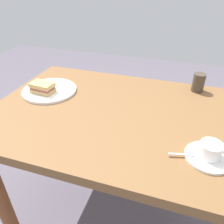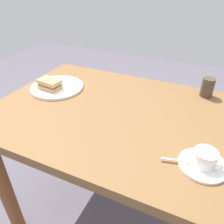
% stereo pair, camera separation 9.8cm
% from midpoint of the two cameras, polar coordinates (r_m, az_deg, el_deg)
% --- Properties ---
extents(ground_plane, '(6.00, 6.00, 0.00)m').
position_cam_midpoint_polar(ground_plane, '(1.60, 2.49, -23.82)').
color(ground_plane, '#5D5762').
extents(dining_table, '(1.16, 0.83, 0.78)m').
position_cam_midpoint_polar(dining_table, '(1.13, 3.26, -5.49)').
color(dining_table, brown).
rests_on(dining_table, ground_plane).
extents(sandwich_plate, '(0.29, 0.29, 0.01)m').
position_cam_midpoint_polar(sandwich_plate, '(1.28, -11.72, 6.17)').
color(sandwich_plate, white).
rests_on(sandwich_plate, dining_table).
extents(sandwich_front, '(0.13, 0.09, 0.05)m').
position_cam_midpoint_polar(sandwich_front, '(1.24, -13.43, 6.87)').
color(sandwich_front, tan).
rests_on(sandwich_front, sandwich_plate).
extents(coffee_saucer, '(0.16, 0.16, 0.01)m').
position_cam_midpoint_polar(coffee_saucer, '(0.85, 25.34, -12.27)').
color(coffee_saucer, white).
rests_on(coffee_saucer, dining_table).
extents(coffee_cup, '(0.10, 0.08, 0.05)m').
position_cam_midpoint_polar(coffee_cup, '(0.83, 26.00, -10.62)').
color(coffee_cup, white).
rests_on(coffee_cup, coffee_saucer).
extents(spoon, '(0.10, 0.04, 0.01)m').
position_cam_midpoint_polar(spoon, '(0.83, 20.47, -11.67)').
color(spoon, silver).
rests_on(spoon, coffee_saucer).
extents(drinking_glass, '(0.06, 0.06, 0.10)m').
position_cam_midpoint_polar(drinking_glass, '(1.27, 25.29, 5.67)').
color(drinking_glass, '#453B2E').
rests_on(drinking_glass, dining_table).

